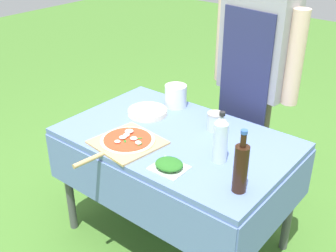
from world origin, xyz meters
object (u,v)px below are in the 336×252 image
at_px(prep_table, 176,150).
at_px(water_bottle, 221,138).
at_px(mixing_tub, 176,96).
at_px(herb_container, 169,165).
at_px(oil_bottle, 241,167).
at_px(sauce_jar, 215,122).
at_px(person_cook, 255,69).
at_px(plate_stack, 148,112).
at_px(pizza_on_peel, 126,142).

relative_size(prep_table, water_bottle, 4.72).
distance_m(water_bottle, mixing_tub, 0.66).
height_order(water_bottle, herb_container, water_bottle).
height_order(oil_bottle, sauce_jar, oil_bottle).
xyz_separation_m(person_cook, mixing_tub, (-0.35, -0.32, -0.17)).
bearing_deg(person_cook, oil_bottle, 124.20).
bearing_deg(oil_bottle, water_bottle, 142.85).
bearing_deg(herb_container, sauce_jar, 95.84).
distance_m(prep_table, person_cook, 0.71).
relative_size(prep_table, person_cook, 0.78).
bearing_deg(plate_stack, sauce_jar, 11.65).
distance_m(pizza_on_peel, plate_stack, 0.37).
xyz_separation_m(herb_container, plate_stack, (-0.47, 0.37, -0.01)).
relative_size(pizza_on_peel, plate_stack, 2.14).
xyz_separation_m(pizza_on_peel, mixing_tub, (-0.09, 0.53, 0.05)).
xyz_separation_m(person_cook, plate_stack, (-0.41, -0.52, -0.22)).
relative_size(person_cook, water_bottle, 6.07).
distance_m(pizza_on_peel, herb_container, 0.32).
relative_size(pizza_on_peel, herb_container, 3.07).
distance_m(oil_bottle, plate_stack, 0.88).
xyz_separation_m(water_bottle, herb_container, (-0.15, -0.21, -0.10)).
bearing_deg(sauce_jar, person_cook, 90.89).
height_order(prep_table, herb_container, herb_container).
xyz_separation_m(prep_table, sauce_jar, (0.12, 0.19, 0.14)).
bearing_deg(water_bottle, person_cook, 106.50).
relative_size(water_bottle, plate_stack, 1.12).
bearing_deg(oil_bottle, mixing_tub, 145.76).
distance_m(person_cook, plate_stack, 0.70).
xyz_separation_m(oil_bottle, mixing_tub, (-0.75, 0.51, -0.05)).
xyz_separation_m(person_cook, water_bottle, (0.20, -0.68, -0.11)).
height_order(oil_bottle, herb_container, oil_bottle).
distance_m(prep_table, herb_container, 0.34).
xyz_separation_m(oil_bottle, sauce_jar, (-0.39, 0.40, -0.07)).
height_order(person_cook, mixing_tub, person_cook).
relative_size(prep_table, plate_stack, 5.30).
distance_m(prep_table, plate_stack, 0.33).
relative_size(pizza_on_peel, sauce_jar, 4.88).
xyz_separation_m(oil_bottle, plate_stack, (-0.81, 0.32, -0.11)).
height_order(pizza_on_peel, water_bottle, water_bottle).
bearing_deg(mixing_tub, plate_stack, -107.43).
distance_m(person_cook, pizza_on_peel, 0.92).
relative_size(mixing_tub, plate_stack, 0.58).
relative_size(plate_stack, sauce_jar, 2.28).
bearing_deg(sauce_jar, pizza_on_peel, -122.69).
xyz_separation_m(oil_bottle, water_bottle, (-0.20, 0.15, 0.01)).
relative_size(person_cook, mixing_tub, 11.74).
bearing_deg(pizza_on_peel, water_bottle, 27.09).
xyz_separation_m(prep_table, mixing_tub, (-0.24, 0.29, 0.16)).
height_order(person_cook, plate_stack, person_cook).
bearing_deg(oil_bottle, prep_table, 157.23).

